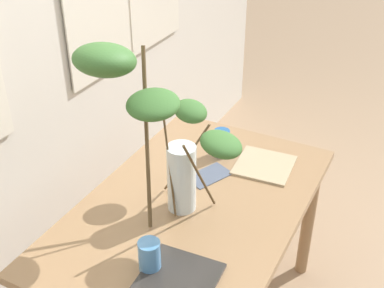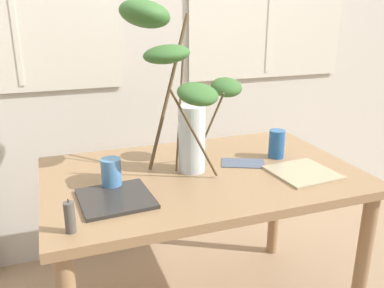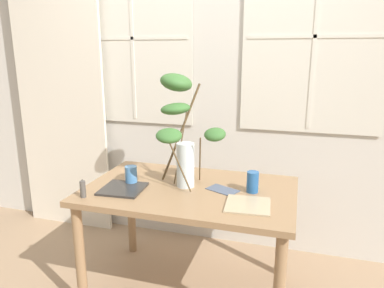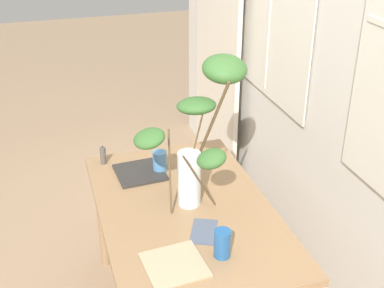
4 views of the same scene
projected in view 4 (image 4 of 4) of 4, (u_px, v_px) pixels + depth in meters
back_wall_with_windows at (350, 29)px, 2.32m from camera, size 4.70×0.14×3.09m
curtain_sheer_side at (217, 20)px, 3.55m from camera, size 0.83×0.03×2.55m
dining_table at (186, 224)px, 2.54m from camera, size 1.29×0.82×0.73m
vase_with_branches at (200, 124)px, 2.40m from camera, size 0.54×0.63×0.71m
drinking_glass_blue_left at (160, 161)px, 2.78m from camera, size 0.08×0.08×0.12m
drinking_glass_blue_right at (222, 243)px, 2.15m from camera, size 0.07×0.07×0.13m
plate_square_left at (140, 172)px, 2.78m from camera, size 0.27×0.27×0.01m
plate_square_right at (175, 265)px, 2.12m from camera, size 0.26×0.26×0.01m
napkin_folded at (204, 231)px, 2.32m from camera, size 0.22×0.18×0.00m
pillar_candle at (103, 156)px, 2.86m from camera, size 0.03×0.03×0.11m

